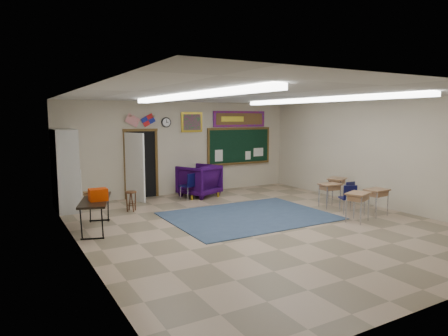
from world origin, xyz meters
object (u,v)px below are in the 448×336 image
student_desk_front_left (330,194)px  folding_table (96,213)px  student_desk_front_right (337,189)px  wingback_armchair (199,180)px  wooden_stool (131,201)px

student_desk_front_left → folding_table: 6.24m
student_desk_front_right → folding_table: folding_table is taller
wingback_armchair → student_desk_front_right: 4.25m
student_desk_front_right → folding_table: size_ratio=0.42×
wingback_armchair → student_desk_front_left: bearing=102.6°
wingback_armchair → student_desk_front_right: bearing=113.6°
student_desk_front_left → student_desk_front_right: 0.82m
student_desk_front_left → wingback_armchair: bearing=131.6°
student_desk_front_left → student_desk_front_right: bearing=36.3°
student_desk_front_right → folding_table: bearing=146.4°
student_desk_front_right → folding_table: 6.89m
wingback_armchair → student_desk_front_left: size_ratio=1.65×
wingback_armchair → student_desk_front_right: wingback_armchair is taller
wingback_armchair → folding_table: wingback_armchair is taller
wingback_armchair → wooden_stool: 2.70m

